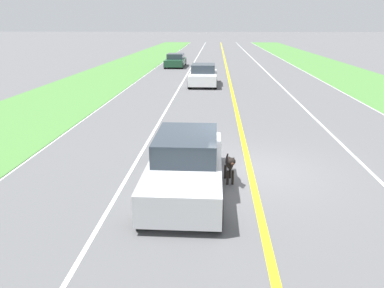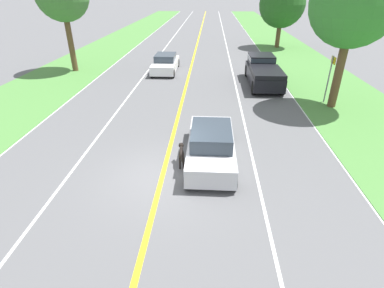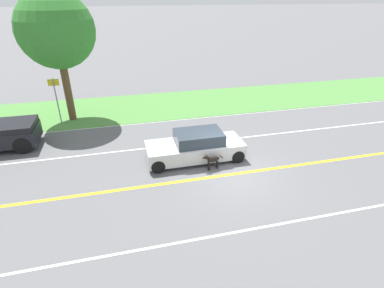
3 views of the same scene
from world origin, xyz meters
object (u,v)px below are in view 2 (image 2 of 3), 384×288
at_px(dog, 181,153).
at_px(roadside_tree_right_near, 355,4).
at_px(pickup_truck, 263,71).
at_px(ego_car, 211,145).
at_px(street_sign, 330,74).
at_px(roadside_tree_right_far, 282,4).
at_px(oncoming_car, 165,64).

bearing_deg(dog, roadside_tree_right_near, 33.34).
bearing_deg(roadside_tree_right_near, pickup_truck, 127.13).
bearing_deg(ego_car, dog, -157.46).
distance_m(pickup_truck, street_sign, 4.97).
xyz_separation_m(ego_car, roadside_tree_right_far, (7.40, 25.38, 3.81)).
bearing_deg(pickup_truck, dog, -112.80).
distance_m(pickup_truck, oncoming_car, 8.01).
height_order(ego_car, roadside_tree_right_far, roadside_tree_right_far).
xyz_separation_m(pickup_truck, roadside_tree_right_near, (3.36, -4.44, 4.53)).
xyz_separation_m(dog, roadside_tree_right_far, (8.54, 25.85, 3.95)).
bearing_deg(street_sign, ego_car, -133.63).
distance_m(oncoming_car, roadside_tree_right_near, 13.96).
distance_m(dog, roadside_tree_right_near, 11.75).
bearing_deg(dog, street_sign, 36.75).
relative_size(ego_car, street_sign, 1.69).
relative_size(oncoming_car, roadside_tree_right_near, 0.59).
xyz_separation_m(roadside_tree_right_near, roadside_tree_right_far, (0.40, 18.94, -0.97)).
relative_size(roadside_tree_right_far, street_sign, 2.50).
distance_m(pickup_truck, roadside_tree_right_far, 15.40).
height_order(ego_car, oncoming_car, ego_car).
height_order(roadside_tree_right_near, street_sign, roadside_tree_right_near).
bearing_deg(street_sign, pickup_truck, 130.40).
xyz_separation_m(roadside_tree_right_near, street_sign, (-0.18, 0.70, -3.72)).
relative_size(dog, roadside_tree_right_far, 0.15).
bearing_deg(roadside_tree_right_far, dog, -108.27).
distance_m(ego_car, oncoming_car, 14.41).
bearing_deg(roadside_tree_right_near, ego_car, -137.35).
xyz_separation_m(ego_car, roadside_tree_right_near, (7.00, 6.45, 4.77)).
bearing_deg(roadside_tree_right_far, street_sign, -91.83).
xyz_separation_m(ego_car, dog, (-1.14, -0.47, -0.14)).
height_order(pickup_truck, roadside_tree_right_far, roadside_tree_right_far).
height_order(ego_car, dog, ego_car).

